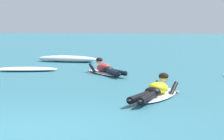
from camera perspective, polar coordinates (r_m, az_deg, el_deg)
ground_plane at (r=16.47m, az=2.13°, el=0.40°), size 120.00×120.00×0.00m
surfer_near at (r=9.48m, az=5.61°, el=-2.77°), size 0.99×2.49×0.54m
surfer_far at (r=14.00m, az=-0.83°, el=0.03°), size 1.78×2.32×0.54m
whitewater_mid_left at (r=18.66m, az=-5.68°, el=1.40°), size 2.70×0.96×0.27m
whitewater_far_band at (r=15.23m, az=-10.99°, el=0.09°), size 2.28×1.28×0.13m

